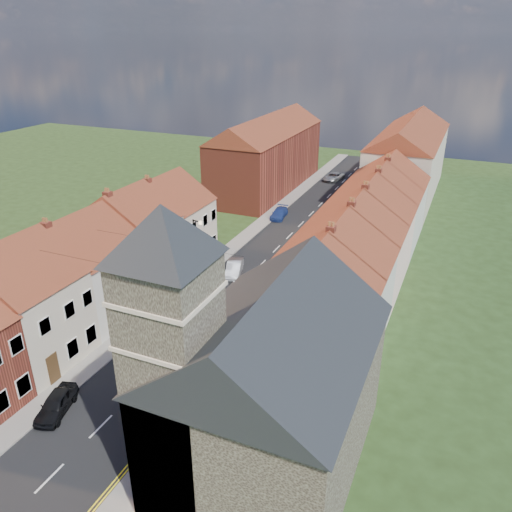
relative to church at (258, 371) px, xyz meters
The scene contains 24 objects.
ground 11.54m from the church, 160.45° to the right, with size 160.00×160.00×0.00m, color #335424.
road 28.87m from the church, 109.33° to the left, with size 7.00×90.00×0.02m, color black.
pavement_left 30.57m from the church, 117.29° to the left, with size 1.80×90.00×0.12m, color gray.
pavement_right 27.75m from the church, 100.53° to the left, with size 1.80×90.00×0.12m, color gray.
church is the anchor object (origin of this frame).
cottage_r_tudor 9.48m from the church, 90.57° to the left, with size 8.30×5.20×9.00m.
cottage_r_white_near 14.84m from the church, 90.23° to the left, with size 8.30×6.00×9.00m.
cottage_r_cream_mid 20.22m from the church, 90.17° to the left, with size 8.30×5.20×9.00m.
cottage_r_pink 25.61m from the church, 90.13° to the left, with size 8.30×6.00×9.00m.
cottage_r_white_far 31.00m from the church, 90.11° to the left, with size 8.30×5.20×9.00m.
cottage_r_cream_far 36.40m from the church, 90.09° to the left, with size 8.30×6.00×9.00m.
cottage_l_cream 18.84m from the church, behind, with size 8.30×6.30×9.10m.
cottage_l_white 20.61m from the church, 155.20° to the left, with size 8.30×6.90×8.80m.
cottage_l_brick_mid 23.81m from the church, 141.73° to the left, with size 8.30×5.70×9.10m.
cottage_l_pink 27.78m from the church, 132.28° to the left, with size 8.30×6.30×8.80m.
block_right_far 51.68m from the church, 90.07° to the left, with size 8.30×24.20×10.50m.
block_left_far 50.27m from the church, 111.79° to the left, with size 8.30×24.20×10.50m.
lamppost 21.38m from the church, 128.30° to the left, with size 0.88×0.15×6.00m.
car_near 13.69m from the church, behind, with size 1.44×3.58×1.22m, color black.
car_mid 23.02m from the church, 118.98° to the left, with size 1.33×3.81×1.25m, color silver.
car_far 38.25m from the church, 109.37° to the left, with size 1.58×3.90×1.13m, color navy.
car_distant 55.77m from the church, 101.28° to the left, with size 1.94×4.20×1.17m, color #96989D.
pedestrian_right 14.21m from the church, 108.62° to the left, with size 0.83×0.65×1.70m, color black.
car_mid_b 13.35m from the church, 119.98° to the left, with size 1.56×4.47×1.47m, color #B0B4B9.
Camera 1 is at (17.10, -14.78, 20.98)m, focal length 35.00 mm.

